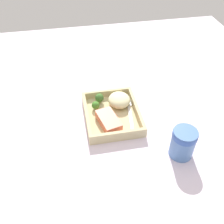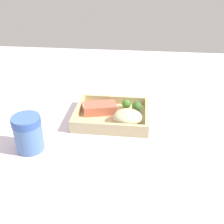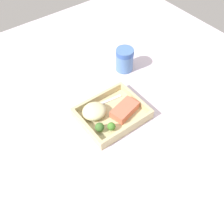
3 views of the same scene
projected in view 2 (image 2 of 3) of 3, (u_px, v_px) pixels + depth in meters
The scene contains 10 objects.
ground_plane at pixel (112, 121), 88.98cm from camera, with size 160.00×160.00×2.00cm, color silver.
takeout_tray at pixel (112, 117), 88.19cm from camera, with size 24.23×19.90×1.20cm, color #C7B787.
tray_rim at pixel (112, 112), 87.19cm from camera, with size 24.23×19.90×2.82cm.
salmon_fillet at pixel (100, 108), 89.33cm from camera, with size 10.98×5.95×3.17cm, color #DC694E.
mashed_potatoes at pixel (128, 117), 82.95cm from camera, with size 9.16×8.45×4.40cm, color beige.
broccoli_floret_1 at pixel (126, 104), 91.24cm from camera, with size 3.02×3.02×3.43cm.
broccoli_floret_2 at pixel (137, 107), 88.97cm from camera, with size 3.34×3.34×3.93cm.
fork at pixel (110, 126), 81.87cm from camera, with size 15.88×3.71×0.44cm.
paper_cup at pixel (28, 132), 71.48cm from camera, with size 7.82×7.82×10.46cm.
receipt_slip at pixel (129, 95), 104.39cm from camera, with size 9.41×11.23×0.24cm, color white.
Camera 2 is at (8.52, -75.14, 46.01)cm, focal length 42.00 mm.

